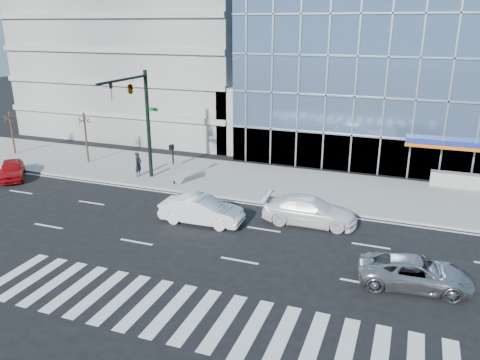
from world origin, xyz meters
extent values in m
plane|color=black|center=(0.00, 0.00, 0.00)|extent=(160.00, 160.00, 0.00)
cube|color=gray|center=(0.00, 8.00, 0.07)|extent=(120.00, 8.00, 0.15)
cube|color=gray|center=(-20.00, 26.00, 10.00)|extent=(24.00, 24.00, 20.00)
cube|color=gray|center=(-6.00, 18.00, 3.00)|extent=(6.00, 8.00, 6.00)
cylinder|color=black|center=(-11.00, 6.00, 4.15)|extent=(0.28, 0.28, 8.00)
cylinder|color=black|center=(-11.00, 3.20, 7.75)|extent=(0.18, 5.60, 0.18)
imported|color=black|center=(-11.00, 1.80, 7.15)|extent=(0.18, 0.22, 1.10)
imported|color=black|center=(-11.00, 4.00, 7.15)|extent=(0.48, 2.24, 0.90)
cube|color=#0C591E|center=(-10.55, 6.00, 5.35)|extent=(0.90, 0.05, 0.25)
cylinder|color=black|center=(-8.50, 5.00, 1.65)|extent=(0.12, 0.12, 3.00)
cube|color=black|center=(-8.50, 4.85, 2.95)|extent=(0.30, 0.25, 0.35)
cylinder|color=#332319|center=(-18.00, 7.50, 2.25)|extent=(0.16, 0.16, 4.20)
ellipsoid|color=#332319|center=(-18.00, 7.50, 3.93)|extent=(1.10, 1.10, 0.90)
cylinder|color=#332319|center=(-26.00, 7.50, 2.05)|extent=(0.16, 0.16, 3.80)
ellipsoid|color=#332319|center=(-26.00, 7.50, 3.57)|extent=(1.10, 1.10, 0.90)
imported|color=#ACABB0|center=(8.23, -3.50, 0.69)|extent=(5.21, 2.83, 1.39)
imported|color=white|center=(2.23, 1.80, 0.81)|extent=(5.69, 2.57, 1.62)
imported|color=silver|center=(-3.77, -0.37, 0.82)|extent=(5.02, 1.92, 1.63)
imported|color=#A20C10|center=(-20.90, 2.16, 0.72)|extent=(4.09, 4.28, 1.44)
imported|color=black|center=(-11.94, 5.74, 1.09)|extent=(0.45, 0.69, 1.87)
cube|color=#A4A4A4|center=(-8.14, 5.00, 1.06)|extent=(1.48, 1.17, 1.83)
camera|label=1|loc=(7.37, -23.59, 11.28)|focal=35.00mm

